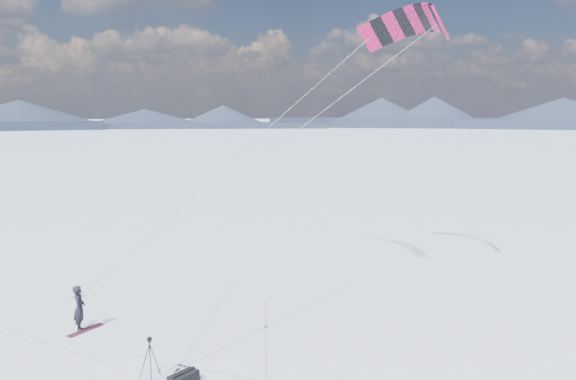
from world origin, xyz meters
name	(u,v)px	position (x,y,z in m)	size (l,w,h in m)	color
horizon_hills	(90,283)	(0.00, 0.00, 3.07)	(704.00, 704.42, 8.00)	#1A2437
snowkiter	(81,331)	(-0.51, 4.39, 0.00)	(0.63, 0.42, 1.74)	black
snowboard	(86,330)	(-0.33, 4.33, 0.02)	(1.51, 0.28, 0.04)	maroon
tripod	(150,352)	(1.61, -0.38, 0.86)	(0.66, 0.58, 1.33)	black
gear_bag_a	(183,379)	(2.50, -1.05, 0.18)	(1.01, 0.87, 0.41)	black
power_kite	(407,26)	(14.01, 6.15, 11.98)	(15.72, 5.81, 11.59)	#AE0D48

